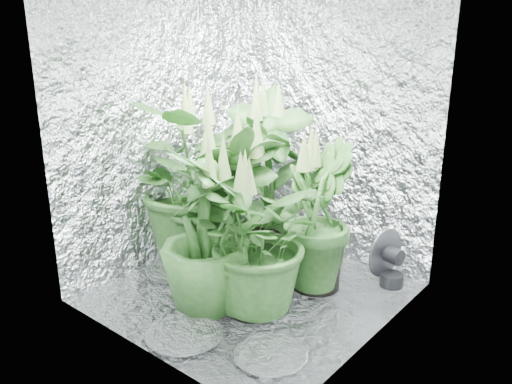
{
  "coord_description": "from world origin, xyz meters",
  "views": [
    {
      "loc": [
        1.78,
        -2.1,
        1.48
      ],
      "look_at": [
        0.04,
        0.0,
        0.65
      ],
      "focal_mm": 35.0,
      "sensor_mm": 36.0,
      "label": 1
    }
  ],
  "objects_px": {
    "plant_a": "(197,182)",
    "circulation_fan": "(389,262)",
    "plant_b": "(268,175)",
    "plant_e": "(251,238)",
    "plant_c": "(318,219)",
    "plant_f": "(239,213)",
    "plant_d": "(206,234)"
  },
  "relations": [
    {
      "from": "plant_e",
      "to": "plant_c",
      "type": "bearing_deg",
      "value": 77.42
    },
    {
      "from": "plant_a",
      "to": "plant_f",
      "type": "xyz_separation_m",
      "value": [
        0.5,
        -0.15,
        -0.07
      ]
    },
    {
      "from": "plant_d",
      "to": "circulation_fan",
      "type": "height_order",
      "value": "plant_d"
    },
    {
      "from": "plant_a",
      "to": "plant_c",
      "type": "bearing_deg",
      "value": 13.76
    },
    {
      "from": "plant_c",
      "to": "plant_f",
      "type": "bearing_deg",
      "value": -132.32
    },
    {
      "from": "plant_d",
      "to": "plant_e",
      "type": "relative_size",
      "value": 0.98
    },
    {
      "from": "circulation_fan",
      "to": "plant_c",
      "type": "bearing_deg",
      "value": -124.91
    },
    {
      "from": "plant_b",
      "to": "plant_f",
      "type": "xyz_separation_m",
      "value": [
        0.22,
        -0.56,
        -0.08
      ]
    },
    {
      "from": "plant_b",
      "to": "plant_d",
      "type": "height_order",
      "value": "plant_b"
    },
    {
      "from": "plant_b",
      "to": "plant_c",
      "type": "height_order",
      "value": "plant_b"
    },
    {
      "from": "plant_a",
      "to": "plant_d",
      "type": "relative_size",
      "value": 1.2
    },
    {
      "from": "plant_b",
      "to": "plant_f",
      "type": "height_order",
      "value": "plant_b"
    },
    {
      "from": "plant_d",
      "to": "plant_e",
      "type": "distance_m",
      "value": 0.25
    },
    {
      "from": "plant_c",
      "to": "plant_d",
      "type": "distance_m",
      "value": 0.7
    },
    {
      "from": "plant_c",
      "to": "plant_d",
      "type": "xyz_separation_m",
      "value": [
        -0.32,
        -0.62,
        0.01
      ]
    },
    {
      "from": "plant_e",
      "to": "circulation_fan",
      "type": "height_order",
      "value": "plant_e"
    },
    {
      "from": "plant_f",
      "to": "plant_b",
      "type": "bearing_deg",
      "value": 111.52
    },
    {
      "from": "plant_b",
      "to": "plant_a",
      "type": "bearing_deg",
      "value": -124.97
    },
    {
      "from": "plant_d",
      "to": "plant_f",
      "type": "xyz_separation_m",
      "value": [
        0.0,
        0.27,
        0.05
      ]
    },
    {
      "from": "plant_a",
      "to": "plant_e",
      "type": "bearing_deg",
      "value": -22.44
    },
    {
      "from": "plant_a",
      "to": "circulation_fan",
      "type": "relative_size",
      "value": 3.33
    },
    {
      "from": "circulation_fan",
      "to": "plant_a",
      "type": "bearing_deg",
      "value": -144.23
    },
    {
      "from": "plant_a",
      "to": "plant_f",
      "type": "bearing_deg",
      "value": -16.83
    },
    {
      "from": "plant_a",
      "to": "circulation_fan",
      "type": "distance_m",
      "value": 1.34
    },
    {
      "from": "plant_a",
      "to": "circulation_fan",
      "type": "height_order",
      "value": "plant_a"
    },
    {
      "from": "plant_c",
      "to": "circulation_fan",
      "type": "xyz_separation_m",
      "value": [
        0.33,
        0.32,
        -0.29
      ]
    },
    {
      "from": "plant_b",
      "to": "plant_c",
      "type": "relative_size",
      "value": 1.27
    },
    {
      "from": "circulation_fan",
      "to": "plant_d",
      "type": "bearing_deg",
      "value": -113.32
    },
    {
      "from": "plant_b",
      "to": "plant_f",
      "type": "distance_m",
      "value": 0.6
    },
    {
      "from": "plant_e",
      "to": "plant_f",
      "type": "bearing_deg",
      "value": 145.94
    },
    {
      "from": "plant_a",
      "to": "plant_b",
      "type": "distance_m",
      "value": 0.49
    },
    {
      "from": "plant_f",
      "to": "circulation_fan",
      "type": "height_order",
      "value": "plant_f"
    }
  ]
}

